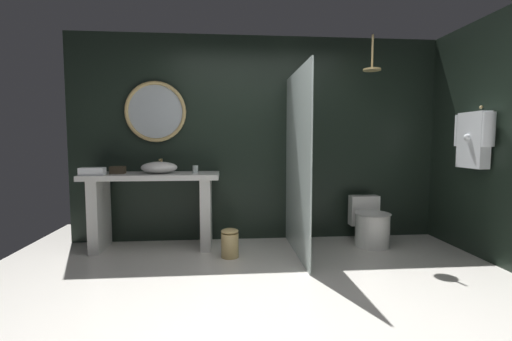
{
  "coord_description": "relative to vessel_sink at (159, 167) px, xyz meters",
  "views": [
    {
      "loc": [
        -0.47,
        -2.72,
        1.28
      ],
      "look_at": [
        -0.15,
        0.94,
        0.97
      ],
      "focal_mm": 25.02,
      "sensor_mm": 36.0,
      "label": 1
    }
  ],
  "objects": [
    {
      "name": "vanity_counter",
      "position": [
        -0.08,
        0.0,
        -0.39
      ],
      "size": [
        1.56,
        0.57,
        0.9
      ],
      "color": "silver",
      "rests_on": "ground_plane"
    },
    {
      "name": "hanging_bathrobe",
      "position": [
        3.45,
        -0.62,
        0.35
      ],
      "size": [
        0.2,
        0.56,
        0.67
      ],
      "color": "tan"
    },
    {
      "name": "tumbler_cup",
      "position": [
        0.42,
        -0.03,
        -0.02
      ],
      "size": [
        0.07,
        0.07,
        0.09
      ],
      "primitive_type": "cylinder",
      "color": "silver",
      "rests_on": "vanity_counter"
    },
    {
      "name": "ground_plane",
      "position": [
        1.24,
        -1.54,
        -0.97
      ],
      "size": [
        5.76,
        5.76,
        0.0
      ],
      "primitive_type": "plane",
      "color": "silver"
    },
    {
      "name": "vessel_sink",
      "position": [
        0.0,
        0.0,
        0.0
      ],
      "size": [
        0.42,
        0.35,
        0.17
      ],
      "color": "white",
      "rests_on": "vanity_counter"
    },
    {
      "name": "rain_shower_head",
      "position": [
        2.48,
        -0.19,
        1.18
      ],
      "size": [
        0.2,
        0.2,
        0.41
      ],
      "color": "tan"
    },
    {
      "name": "toilet",
      "position": [
        2.55,
        -0.1,
        -0.71
      ],
      "size": [
        0.43,
        0.59,
        0.58
      ],
      "color": "white",
      "rests_on": "ground_plane"
    },
    {
      "name": "shower_glass_panel",
      "position": [
        1.58,
        -0.36,
        0.06
      ],
      "size": [
        0.02,
        1.32,
        2.05
      ],
      "primitive_type": "cube",
      "color": "silver",
      "rests_on": "ground_plane"
    },
    {
      "name": "round_wall_mirror",
      "position": [
        -0.08,
        0.27,
        0.67
      ],
      "size": [
        0.75,
        0.05,
        0.75
      ],
      "color": "tan"
    },
    {
      "name": "waste_bin",
      "position": [
        0.82,
        -0.42,
        -0.8
      ],
      "size": [
        0.19,
        0.19,
        0.32
      ],
      "color": "tan",
      "rests_on": "ground_plane"
    },
    {
      "name": "tissue_box",
      "position": [
        -0.47,
        -0.01,
        -0.03
      ],
      "size": [
        0.16,
        0.12,
        0.09
      ],
      "primitive_type": "cube",
      "color": "#3D3323",
      "rests_on": "vanity_counter"
    },
    {
      "name": "folded_hand_towel",
      "position": [
        -0.7,
        -0.18,
        -0.03
      ],
      "size": [
        0.27,
        0.15,
        0.09
      ],
      "primitive_type": "cube",
      "rotation": [
        0.0,
        0.0,
        0.05
      ],
      "color": "white",
      "rests_on": "vanity_counter"
    },
    {
      "name": "side_wall_right",
      "position": [
        3.59,
        -0.78,
        0.33
      ],
      "size": [
        0.1,
        2.47,
        2.6
      ],
      "primitive_type": "cube",
      "color": "black",
      "rests_on": "ground_plane"
    },
    {
      "name": "back_wall_panel",
      "position": [
        1.24,
        0.36,
        0.33
      ],
      "size": [
        4.8,
        0.1,
        2.6
      ],
      "primitive_type": "cube",
      "color": "black",
      "rests_on": "ground_plane"
    }
  ]
}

